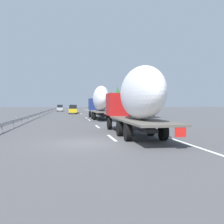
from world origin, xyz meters
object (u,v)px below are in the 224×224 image
Objects in this scene: car_silver_hatch at (60,108)px; road_sign at (105,104)px; car_yellow_coupe at (73,110)px; truck_lead at (100,101)px; car_red_compact at (72,107)px; car_blue_sedan at (73,109)px; truck_trailing at (136,98)px.

road_sign reaches higher than car_silver_hatch.
car_silver_hatch is at bearing 9.31° from car_yellow_coupe.
car_silver_hatch is (41.21, 7.18, -1.67)m from truck_lead.
car_yellow_coupe is 7.44m from road_sign.
car_red_compact is 39.01m from road_sign.
road_sign is at bearing -149.37° from car_blue_sedan.
car_yellow_coupe is at bearing 5.21° from truck_trailing.
car_blue_sedan reaches higher than car_yellow_coupe.
road_sign is at bearing -156.81° from car_silver_hatch.
car_silver_hatch reaches higher than car_yellow_coupe.
car_blue_sedan is 1.50× the size of road_sign.
car_red_compact is at bearing 2.62° from truck_trailing.
truck_trailing is 2.68× the size of car_blue_sedan.
car_blue_sedan is (8.20, -0.30, 0.02)m from car_yellow_coupe.
car_yellow_coupe is 0.88× the size of car_blue_sedan.
truck_lead is 1.12× the size of truck_trailing.
car_silver_hatch is at bearing 23.19° from road_sign.
truck_trailing is 2.72× the size of car_red_compact.
truck_lead is 3.41× the size of car_yellow_coupe.
truck_trailing is at bearing -176.02° from car_blue_sedan.
truck_trailing is 3.05× the size of car_yellow_coupe.
truck_trailing is 40.72m from car_yellow_coupe.
car_red_compact is 1.48× the size of road_sign.
truck_trailing is 37.88m from road_sign.
car_blue_sedan is at bearing 3.98° from truck_trailing.
road_sign reaches higher than car_red_compact.
road_sign is (-38.43, -6.59, 1.22)m from car_red_compact.
truck_lead is at bearing -173.13° from car_blue_sedan.
car_silver_hatch reaches higher than car_red_compact.
car_yellow_coupe is 21.51m from car_silver_hatch.
truck_lead is 20.39m from car_yellow_coupe.
car_silver_hatch is at bearing 16.20° from car_blue_sedan.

